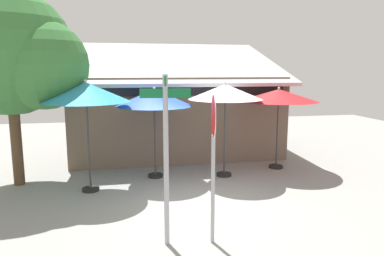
# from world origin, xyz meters

# --- Properties ---
(ground_plane) EXTENTS (28.00, 28.00, 0.10)m
(ground_plane) POSITION_xyz_m (0.00, 0.00, -0.05)
(ground_plane) COLOR gray
(cafe_building) EXTENTS (7.82, 5.28, 4.26)m
(cafe_building) POSITION_xyz_m (0.17, 5.66, 1.54)
(cafe_building) COLOR #705B4C
(cafe_building) RESTS_ON ground
(street_sign_post) EXTENTS (0.86, 0.92, 3.06)m
(street_sign_post) POSITION_xyz_m (-1.01, -1.89, 1.87)
(street_sign_post) COLOR #A8AAB2
(street_sign_post) RESTS_ON ground
(stop_sign) EXTENTS (0.14, 0.77, 2.73)m
(stop_sign) POSITION_xyz_m (-0.18, -1.99, 1.91)
(stop_sign) COLOR #A8AAB2
(stop_sign) RESTS_ON ground
(patio_umbrella_teal_left) EXTENTS (2.20, 2.20, 2.90)m
(patio_umbrella_teal_left) POSITION_xyz_m (-2.63, 1.31, 2.56)
(patio_umbrella_teal_left) COLOR black
(patio_umbrella_teal_left) RESTS_ON ground
(patio_umbrella_royal_blue_center) EXTENTS (2.20, 2.20, 2.66)m
(patio_umbrella_royal_blue_center) POSITION_xyz_m (-0.85, 2.19, 2.33)
(patio_umbrella_royal_blue_center) COLOR black
(patio_umbrella_royal_blue_center) RESTS_ON ground
(patio_umbrella_ivory_right) EXTENTS (2.14, 2.14, 2.80)m
(patio_umbrella_ivory_right) POSITION_xyz_m (1.16, 1.91, 2.48)
(patio_umbrella_ivory_right) COLOR black
(patio_umbrella_ivory_right) RESTS_ON ground
(patio_umbrella_crimson_far_right) EXTENTS (2.45, 2.45, 2.60)m
(patio_umbrella_crimson_far_right) POSITION_xyz_m (3.05, 2.43, 2.32)
(patio_umbrella_crimson_far_right) COLOR black
(patio_umbrella_crimson_far_right) RESTS_ON ground
(shade_tree) EXTENTS (3.70, 3.29, 5.23)m
(shade_tree) POSITION_xyz_m (-4.38, 2.12, 3.49)
(shade_tree) COLOR brown
(shade_tree) RESTS_ON ground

